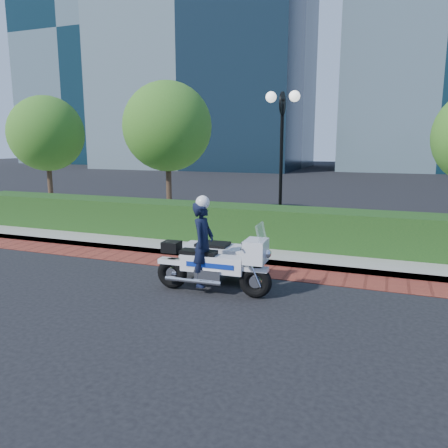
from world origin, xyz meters
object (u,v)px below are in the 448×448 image
(tree_b, at_px, (167,127))
(police_motorcycle, at_px, (214,256))
(lamppost, at_px, (282,140))
(tree_a, at_px, (46,134))

(tree_b, bearing_deg, police_motorcycle, -55.71)
(lamppost, distance_m, tree_a, 10.09)
(police_motorcycle, bearing_deg, lamppost, 86.60)
(lamppost, xyz_separation_m, police_motorcycle, (-0.12, -5.12, -2.31))
(lamppost, relative_size, tree_b, 0.86)
(lamppost, distance_m, tree_b, 4.71)
(lamppost, xyz_separation_m, tree_b, (-4.50, 1.30, 0.48))
(lamppost, bearing_deg, tree_a, 172.59)
(tree_a, distance_m, police_motorcycle, 12.06)
(tree_a, relative_size, tree_b, 0.94)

